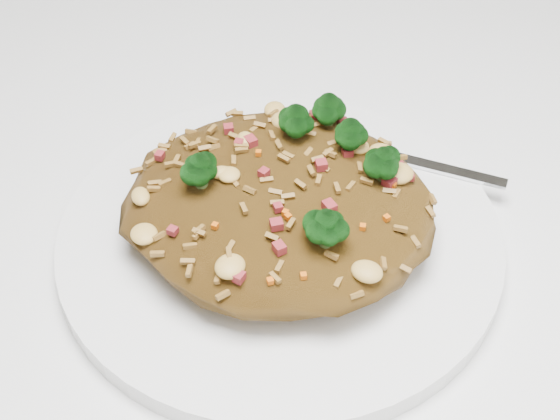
% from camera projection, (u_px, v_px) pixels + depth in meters
% --- Properties ---
extents(dining_table, '(1.20, 0.80, 0.75)m').
position_uv_depth(dining_table, '(358.00, 341.00, 0.53)').
color(dining_table, white).
rests_on(dining_table, ground).
extents(plate, '(0.26, 0.26, 0.01)m').
position_uv_depth(plate, '(280.00, 236.00, 0.47)').
color(plate, white).
rests_on(plate, dining_table).
extents(fried_rice, '(0.18, 0.16, 0.06)m').
position_uv_depth(fried_rice, '(281.00, 193.00, 0.44)').
color(fried_rice, brown).
rests_on(fried_rice, plate).
extents(fork, '(0.16, 0.04, 0.00)m').
position_uv_depth(fork, '(394.00, 157.00, 0.51)').
color(fork, silver).
rests_on(fork, plate).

